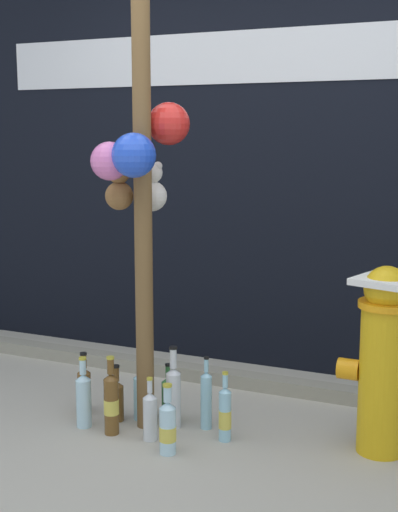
% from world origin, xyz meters
% --- Properties ---
extents(ground_plane, '(14.00, 14.00, 0.00)m').
position_xyz_m(ground_plane, '(0.00, 0.00, 0.00)').
color(ground_plane, '#ADA899').
extents(building_wall, '(10.00, 0.21, 3.80)m').
position_xyz_m(building_wall, '(0.00, 1.70, 1.90)').
color(building_wall, black).
rests_on(building_wall, ground_plane).
extents(curb_strip, '(8.00, 0.12, 0.08)m').
position_xyz_m(curb_strip, '(0.00, 1.19, 0.04)').
color(curb_strip, gray).
rests_on(curb_strip, ground_plane).
extents(memorial_post, '(0.52, 0.50, 2.71)m').
position_xyz_m(memorial_post, '(-0.22, 0.44, 1.58)').
color(memorial_post, brown).
rests_on(memorial_post, ground_plane).
extents(fire_hydrant, '(0.42, 0.33, 0.89)m').
position_xyz_m(fire_hydrant, '(0.92, 0.62, 0.47)').
color(fire_hydrant, gold).
rests_on(fire_hydrant, ground_plane).
extents(bottle_0, '(0.07, 0.07, 0.30)m').
position_xyz_m(bottle_0, '(-0.17, 0.58, 0.12)').
color(bottle_0, '#337038').
rests_on(bottle_0, ground_plane).
extents(bottle_1, '(0.07, 0.07, 0.32)m').
position_xyz_m(bottle_1, '(-0.13, 0.30, 0.13)').
color(bottle_1, silver).
rests_on(bottle_1, ground_plane).
extents(bottle_2, '(0.08, 0.08, 0.43)m').
position_xyz_m(bottle_2, '(-0.09, 0.49, 0.17)').
color(bottle_2, silver).
rests_on(bottle_2, ground_plane).
extents(bottle_3, '(0.08, 0.08, 0.40)m').
position_xyz_m(bottle_3, '(-0.34, 0.29, 0.16)').
color(bottle_3, brown).
rests_on(bottle_3, ground_plane).
extents(bottle_4, '(0.08, 0.08, 0.34)m').
position_xyz_m(bottle_4, '(-0.29, 0.51, 0.14)').
color(bottle_4, '#93CCE0').
rests_on(bottle_4, ground_plane).
extents(bottle_5, '(0.07, 0.07, 0.33)m').
position_xyz_m(bottle_5, '(-0.61, 0.47, 0.14)').
color(bottle_5, brown).
rests_on(bottle_5, ground_plane).
extents(bottle_6, '(0.06, 0.06, 0.38)m').
position_xyz_m(bottle_6, '(0.07, 0.54, 0.16)').
color(bottle_6, '#93CCE0').
rests_on(bottle_6, ground_plane).
extents(bottle_7, '(0.07, 0.07, 0.30)m').
position_xyz_m(bottle_7, '(-0.40, 0.45, 0.12)').
color(bottle_7, brown).
rests_on(bottle_7, ground_plane).
extents(bottle_8, '(0.08, 0.08, 0.37)m').
position_xyz_m(bottle_8, '(-0.51, 0.31, 0.15)').
color(bottle_8, '#B2DBEA').
rests_on(bottle_8, ground_plane).
extents(bottle_9, '(0.08, 0.08, 0.34)m').
position_xyz_m(bottle_9, '(0.02, 0.20, 0.13)').
color(bottle_9, '#B2DBEA').
rests_on(bottle_9, ground_plane).
extents(bottle_10, '(0.06, 0.06, 0.35)m').
position_xyz_m(bottle_10, '(0.21, 0.44, 0.14)').
color(bottle_10, '#93CCE0').
rests_on(bottle_10, ground_plane).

